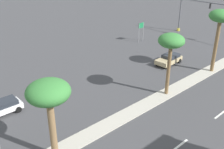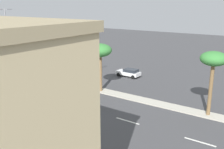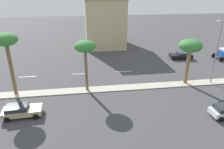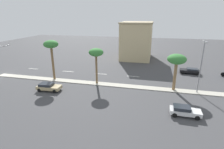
{
  "view_description": "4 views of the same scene",
  "coord_description": "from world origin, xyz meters",
  "px_view_note": "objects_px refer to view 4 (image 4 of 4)",
  "views": [
    {
      "loc": [
        -15.62,
        45.71,
        15.06
      ],
      "look_at": [
        2.91,
        28.86,
        3.29
      ],
      "focal_mm": 42.96,
      "sensor_mm": 36.0,
      "label": 1
    },
    {
      "loc": [
        -27.69,
        16.75,
        11.87
      ],
      "look_at": [
        -1.54,
        34.94,
        3.2
      ],
      "focal_mm": 41.66,
      "sensor_mm": 36.0,
      "label": 2
    },
    {
      "loc": [
        26.51,
        22.86,
        13.61
      ],
      "look_at": [
        0.28,
        26.62,
        2.35
      ],
      "focal_mm": 33.59,
      "sensor_mm": 36.0,
      "label": 3
    },
    {
      "loc": [
        32.02,
        33.96,
        13.18
      ],
      "look_at": [
        -1.78,
        25.85,
        1.59
      ],
      "focal_mm": 28.79,
      "sensor_mm": 36.0,
      "label": 4
    }
  ],
  "objects_px": {
    "palm_tree_right": "(96,54)",
    "street_lamp_rear": "(202,63)",
    "commercial_building": "(137,40)",
    "sedan_white_leading": "(184,111)",
    "sedan_black_rear": "(190,71)",
    "sedan_tan_left": "(49,87)",
    "palm_tree_left": "(51,46)",
    "palm_tree_inboard": "(177,60)"
  },
  "relations": [
    {
      "from": "commercial_building",
      "to": "street_lamp_rear",
      "type": "distance_m",
      "value": 28.07
    },
    {
      "from": "palm_tree_right",
      "to": "sedan_tan_left",
      "type": "xyz_separation_m",
      "value": [
        5.27,
        -7.52,
        -5.42
      ]
    },
    {
      "from": "palm_tree_right",
      "to": "sedan_black_rear",
      "type": "height_order",
      "value": "palm_tree_right"
    },
    {
      "from": "palm_tree_right",
      "to": "sedan_white_leading",
      "type": "xyz_separation_m",
      "value": [
        8.64,
        15.38,
        -5.43
      ]
    },
    {
      "from": "palm_tree_left",
      "to": "sedan_black_rear",
      "type": "bearing_deg",
      "value": 111.0
    },
    {
      "from": "palm_tree_inboard",
      "to": "sedan_black_rear",
      "type": "distance_m",
      "value": 12.99
    },
    {
      "from": "palm_tree_left",
      "to": "street_lamp_rear",
      "type": "relative_size",
      "value": 0.91
    },
    {
      "from": "sedan_white_leading",
      "to": "sedan_tan_left",
      "type": "height_order",
      "value": "sedan_tan_left"
    },
    {
      "from": "commercial_building",
      "to": "sedan_white_leading",
      "type": "relative_size",
      "value": 3.01
    },
    {
      "from": "palm_tree_left",
      "to": "street_lamp_rear",
      "type": "distance_m",
      "value": 28.3
    },
    {
      "from": "palm_tree_left",
      "to": "palm_tree_right",
      "type": "xyz_separation_m",
      "value": [
        0.26,
        9.6,
        -1.01
      ]
    },
    {
      "from": "commercial_building",
      "to": "palm_tree_right",
      "type": "bearing_deg",
      "value": -11.83
    },
    {
      "from": "sedan_black_rear",
      "to": "sedan_tan_left",
      "type": "distance_m",
      "value": 31.53
    },
    {
      "from": "street_lamp_rear",
      "to": "sedan_white_leading",
      "type": "distance_m",
      "value": 10.31
    },
    {
      "from": "sedan_white_leading",
      "to": "palm_tree_left",
      "type": "bearing_deg",
      "value": -109.61
    },
    {
      "from": "palm_tree_inboard",
      "to": "sedan_tan_left",
      "type": "distance_m",
      "value": 23.4
    },
    {
      "from": "palm_tree_right",
      "to": "sedan_black_rear",
      "type": "bearing_deg",
      "value": 120.49
    },
    {
      "from": "sedan_black_rear",
      "to": "sedan_tan_left",
      "type": "bearing_deg",
      "value": -58.2
    },
    {
      "from": "commercial_building",
      "to": "palm_tree_right",
      "type": "relative_size",
      "value": 1.74
    },
    {
      "from": "palm_tree_right",
      "to": "sedan_black_rear",
      "type": "xyz_separation_m",
      "value": [
        -11.35,
        19.27,
        -5.44
      ]
    },
    {
      "from": "sedan_tan_left",
      "to": "palm_tree_left",
      "type": "bearing_deg",
      "value": -159.37
    },
    {
      "from": "sedan_black_rear",
      "to": "sedan_tan_left",
      "type": "xyz_separation_m",
      "value": [
        16.61,
        -26.79,
        0.02
      ]
    },
    {
      "from": "street_lamp_rear",
      "to": "sedan_black_rear",
      "type": "relative_size",
      "value": 2.04
    },
    {
      "from": "palm_tree_inboard",
      "to": "commercial_building",
      "type": "bearing_deg",
      "value": -158.5
    },
    {
      "from": "palm_tree_inboard",
      "to": "sedan_white_leading",
      "type": "height_order",
      "value": "palm_tree_inboard"
    },
    {
      "from": "street_lamp_rear",
      "to": "sedan_white_leading",
      "type": "bearing_deg",
      "value": -20.94
    },
    {
      "from": "palm_tree_right",
      "to": "street_lamp_rear",
      "type": "xyz_separation_m",
      "value": [
        0.1,
        18.65,
        -0.67
      ]
    },
    {
      "from": "palm_tree_inboard",
      "to": "sedan_tan_left",
      "type": "bearing_deg",
      "value": -76.14
    },
    {
      "from": "palm_tree_left",
      "to": "palm_tree_inboard",
      "type": "bearing_deg",
      "value": 89.9
    },
    {
      "from": "palm_tree_left",
      "to": "palm_tree_inboard",
      "type": "xyz_separation_m",
      "value": [
        0.04,
        24.3,
        -1.55
      ]
    },
    {
      "from": "commercial_building",
      "to": "palm_tree_right",
      "type": "xyz_separation_m",
      "value": [
        24.5,
        -5.13,
        0.56
      ]
    },
    {
      "from": "commercial_building",
      "to": "sedan_white_leading",
      "type": "distance_m",
      "value": 35.03
    },
    {
      "from": "sedan_black_rear",
      "to": "palm_tree_left",
      "type": "bearing_deg",
      "value": -69.0
    },
    {
      "from": "palm_tree_left",
      "to": "street_lamp_rear",
      "type": "xyz_separation_m",
      "value": [
        0.36,
        28.25,
        -1.68
      ]
    },
    {
      "from": "commercial_building",
      "to": "sedan_tan_left",
      "type": "distance_m",
      "value": 32.71
    },
    {
      "from": "sedan_black_rear",
      "to": "sedan_white_leading",
      "type": "bearing_deg",
      "value": -11.02
    },
    {
      "from": "commercial_building",
      "to": "street_lamp_rear",
      "type": "xyz_separation_m",
      "value": [
        24.6,
        13.52,
        -0.11
      ]
    },
    {
      "from": "palm_tree_right",
      "to": "sedan_tan_left",
      "type": "height_order",
      "value": "palm_tree_right"
    },
    {
      "from": "sedan_white_leading",
      "to": "sedan_tan_left",
      "type": "xyz_separation_m",
      "value": [
        -3.37,
        -22.9,
        0.01
      ]
    },
    {
      "from": "palm_tree_left",
      "to": "palm_tree_inboard",
      "type": "height_order",
      "value": "palm_tree_left"
    },
    {
      "from": "sedan_white_leading",
      "to": "sedan_black_rear",
      "type": "relative_size",
      "value": 0.91
    },
    {
      "from": "sedan_tan_left",
      "to": "commercial_building",
      "type": "bearing_deg",
      "value": 156.97
    }
  ]
}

